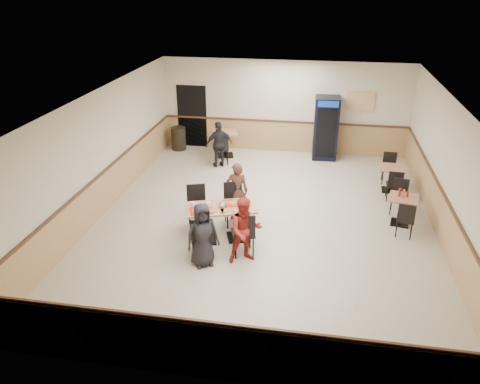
% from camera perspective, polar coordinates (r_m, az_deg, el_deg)
% --- Properties ---
extents(ground, '(10.00, 10.00, 0.00)m').
position_cam_1_polar(ground, '(11.38, 2.93, -3.48)').
color(ground, beige).
rests_on(ground, ground).
extents(room_shell, '(10.00, 10.00, 10.00)m').
position_cam_1_polar(room_shell, '(13.40, 11.92, 3.28)').
color(room_shell, silver).
rests_on(room_shell, ground).
extents(main_table, '(1.69, 1.21, 0.82)m').
position_cam_1_polar(main_table, '(10.34, -2.29, -3.17)').
color(main_table, black).
rests_on(main_table, ground).
extents(main_chairs, '(1.85, 2.12, 1.03)m').
position_cam_1_polar(main_chairs, '(10.35, -2.58, -3.32)').
color(main_chairs, black).
rests_on(main_chairs, ground).
extents(diner_woman_left, '(0.80, 0.72, 1.37)m').
position_cam_1_polar(diner_woman_left, '(9.43, -4.60, -5.25)').
color(diner_woman_left, black).
rests_on(diner_woman_left, ground).
extents(diner_woman_right, '(0.86, 0.78, 1.43)m').
position_cam_1_polar(diner_woman_right, '(9.50, 0.65, -4.70)').
color(diner_woman_right, maroon).
rests_on(diner_woman_right, ground).
extents(diner_man_opposite, '(0.57, 0.41, 1.46)m').
position_cam_1_polar(diner_man_opposite, '(11.13, -0.37, 0.08)').
color(diner_man_opposite, '#533023').
rests_on(diner_man_opposite, ground).
extents(lone_diner, '(0.90, 0.72, 1.43)m').
position_cam_1_polar(lone_diner, '(14.32, -2.56, 5.82)').
color(lone_diner, black).
rests_on(lone_diner, ground).
extents(tabletop_clutter, '(1.31, 0.99, 0.12)m').
position_cam_1_polar(tabletop_clutter, '(10.15, -2.61, -1.83)').
color(tabletop_clutter, red).
rests_on(tabletop_clutter, main_table).
extents(side_table_near, '(0.77, 0.77, 0.70)m').
position_cam_1_polar(side_table_near, '(11.66, 19.18, -1.65)').
color(side_table_near, black).
rests_on(side_table_near, ground).
extents(side_table_near_chair_south, '(0.48, 0.48, 0.88)m').
position_cam_1_polar(side_table_near_chair_south, '(11.18, 19.55, -3.02)').
color(side_table_near_chair_south, black).
rests_on(side_table_near_chair_south, ground).
extents(side_table_near_chair_north, '(0.48, 0.48, 0.88)m').
position_cam_1_polar(side_table_near_chair_north, '(12.16, 18.82, -0.58)').
color(side_table_near_chair_north, black).
rests_on(side_table_near_chair_north, ground).
extents(side_table_far, '(0.69, 0.69, 0.70)m').
position_cam_1_polar(side_table_far, '(13.36, 18.01, 1.97)').
color(side_table_far, black).
rests_on(side_table_far, ground).
extents(side_table_far_chair_south, '(0.43, 0.43, 0.89)m').
position_cam_1_polar(side_table_far_chair_south, '(12.85, 18.28, 0.91)').
color(side_table_far_chair_south, black).
rests_on(side_table_far_chair_south, ground).
extents(side_table_far_chair_north, '(0.43, 0.43, 0.89)m').
position_cam_1_polar(side_table_far_chair_north, '(13.88, 17.73, 2.78)').
color(side_table_far_chair_north, black).
rests_on(side_table_far_chair_north, ground).
extents(condiment_caddy, '(0.23, 0.06, 0.20)m').
position_cam_1_polar(condiment_caddy, '(11.56, 19.22, -0.11)').
color(condiment_caddy, red).
rests_on(condiment_caddy, side_table_near).
extents(back_table, '(0.94, 0.94, 0.82)m').
position_cam_1_polar(back_table, '(15.24, -1.81, 6.36)').
color(back_table, black).
rests_on(back_table, ground).
extents(back_table_chair_lone, '(0.59, 0.59, 1.04)m').
position_cam_1_polar(back_table_chair_lone, '(14.64, -2.32, 5.45)').
color(back_table_chair_lone, black).
rests_on(back_table_chair_lone, ground).
extents(pepsi_cooler, '(0.78, 0.79, 1.99)m').
position_cam_1_polar(pepsi_cooler, '(15.19, 10.41, 7.67)').
color(pepsi_cooler, black).
rests_on(pepsi_cooler, ground).
extents(trash_bin, '(0.49, 0.49, 0.77)m').
position_cam_1_polar(trash_bin, '(16.01, -7.48, 6.49)').
color(trash_bin, black).
rests_on(trash_bin, ground).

